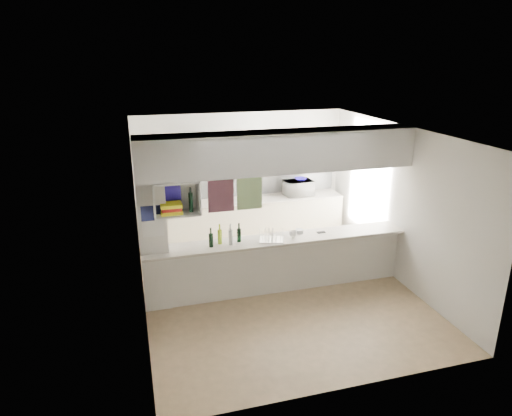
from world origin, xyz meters
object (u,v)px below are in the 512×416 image
object	(u,v)px
dish_rack	(271,235)
wine_bottles	(225,237)
microwave	(299,188)
bowl	(301,179)

from	to	relation	value
dish_rack	wine_bottles	bearing A→B (deg)	-166.36
microwave	wine_bottles	xyz separation A→B (m)	(-1.97, -2.08, -0.04)
dish_rack	wine_bottles	xyz separation A→B (m)	(-0.72, 0.04, 0.04)
wine_bottles	microwave	bearing A→B (deg)	46.53
microwave	dish_rack	xyz separation A→B (m)	(-1.26, -2.12, -0.07)
microwave	wine_bottles	distance (m)	2.87
dish_rack	wine_bottles	size ratio (longest dim) A/B	0.87
bowl	dish_rack	world-z (taller)	bowl
bowl	wine_bottles	distance (m)	2.89
microwave	bowl	world-z (taller)	bowl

